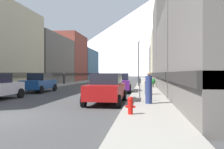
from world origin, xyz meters
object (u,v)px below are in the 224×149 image
(car_left_1, at_px, (39,83))
(pedestrian_2, at_px, (149,89))
(fire_hydrant_near, at_px, (130,105))
(pedestrian_0, at_px, (51,80))
(parking_meter_near, at_px, (140,86))
(streetlamp_right, at_px, (139,56))
(potted_plant_0, at_px, (152,82))
(car_right_1, at_px, (120,83))
(car_driving_1, at_px, (119,78))
(trash_bin_right, at_px, (148,88))
(car_right_0, at_px, (106,88))
(car_driving_0, at_px, (110,77))
(pedestrian_1, at_px, (64,79))

(car_left_1, distance_m, pedestrian_2, 13.08)
(fire_hydrant_near, xyz_separation_m, pedestrian_0, (-11.70, 20.68, 0.36))
(parking_meter_near, distance_m, streetlamp_right, 16.89)
(parking_meter_near, relative_size, pedestrian_0, 0.83)
(potted_plant_0, relative_size, streetlamp_right, 0.18)
(car_right_1, bearing_deg, car_driving_1, 96.23)
(pedestrian_0, bearing_deg, car_right_1, -39.40)
(car_right_1, distance_m, pedestrian_0, 13.00)
(car_left_1, xyz_separation_m, car_right_1, (7.60, 0.62, 0.00))
(parking_meter_near, distance_m, pedestrian_2, 1.07)
(parking_meter_near, bearing_deg, pedestrian_0, 126.34)
(pedestrian_2, bearing_deg, trash_bin_right, 88.97)
(car_right_0, distance_m, car_driving_0, 39.96)
(pedestrian_2, bearing_deg, streetlamp_right, 92.93)
(car_driving_1, bearing_deg, potted_plant_0, -69.34)
(pedestrian_0, bearing_deg, potted_plant_0, -10.43)
(fire_hydrant_near, distance_m, pedestrian_2, 3.54)
(car_left_1, relative_size, trash_bin_right, 4.52)
(streetlamp_right, bearing_deg, pedestrian_1, 157.27)
(car_driving_1, bearing_deg, car_left_1, -104.58)
(car_driving_0, bearing_deg, potted_plant_0, -71.49)
(streetlamp_right, bearing_deg, car_driving_1, 107.95)
(pedestrian_0, height_order, pedestrian_1, pedestrian_1)
(potted_plant_0, bearing_deg, car_driving_1, 110.66)
(car_right_1, bearing_deg, parking_meter_near, -76.38)
(car_right_0, distance_m, pedestrian_1, 23.74)
(fire_hydrant_near, bearing_deg, trash_bin_right, 84.27)
(potted_plant_0, relative_size, pedestrian_1, 0.60)
(car_right_0, xyz_separation_m, pedestrian_0, (-10.05, 16.35, -0.01))
(car_right_1, height_order, car_driving_0, same)
(car_right_1, xyz_separation_m, car_driving_0, (-5.40, 31.50, 0.00))
(fire_hydrant_near, xyz_separation_m, pedestrian_2, (0.80, 3.43, 0.43))
(potted_plant_0, height_order, pedestrian_2, pedestrian_2)
(pedestrian_1, bearing_deg, car_driving_1, 40.55)
(parking_meter_near, height_order, trash_bin_right, parking_meter_near)
(trash_bin_right, bearing_deg, pedestrian_0, 137.09)
(car_right_0, height_order, car_right_1, same)
(pedestrian_1, relative_size, streetlamp_right, 0.29)
(car_right_1, height_order, streetlamp_right, streetlamp_right)
(fire_hydrant_near, xyz_separation_m, pedestrian_1, (-11.70, 25.84, 0.42))
(car_right_1, distance_m, streetlamp_right, 9.23)
(streetlamp_right, bearing_deg, trash_bin_right, -85.24)
(parking_meter_near, relative_size, streetlamp_right, 0.23)
(parking_meter_near, bearing_deg, car_left_1, 142.10)
(car_right_0, bearing_deg, parking_meter_near, 0.98)
(car_left_1, relative_size, fire_hydrant_near, 6.29)
(pedestrian_2, bearing_deg, car_driving_0, 100.97)
(fire_hydrant_near, distance_m, streetlamp_right, 21.27)
(trash_bin_right, bearing_deg, car_driving_0, 102.81)
(car_right_0, xyz_separation_m, car_driving_0, (-5.40, 39.59, 0.00))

